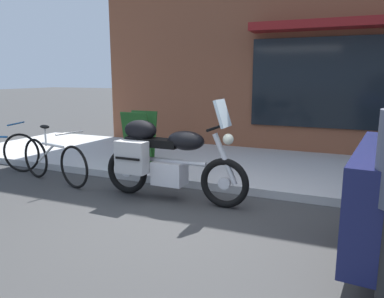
{
  "coord_description": "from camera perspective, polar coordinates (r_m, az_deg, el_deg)",
  "views": [
    {
      "loc": [
        1.75,
        -3.84,
        1.7
      ],
      "look_at": [
        -0.28,
        0.81,
        0.7
      ],
      "focal_mm": 35.04,
      "sensor_mm": 36.0,
      "label": 1
    }
  ],
  "objects": [
    {
      "name": "touring_motorcycle",
      "position": [
        5.13,
        -4.4,
        -1.17
      ],
      "size": [
        2.16,
        0.66,
        1.41
      ],
      "color": "black",
      "rests_on": "ground_plane"
    },
    {
      "name": "sandwich_board_sign",
      "position": [
        7.03,
        -7.98,
        1.91
      ],
      "size": [
        0.55,
        0.41,
        0.93
      ],
      "color": "#1E511E",
      "rests_on": "sidewalk_curb"
    },
    {
      "name": "ground_plane",
      "position": [
        4.55,
        -0.89,
        -10.79
      ],
      "size": [
        80.0,
        80.0,
        0.0
      ],
      "primitive_type": "plane",
      "color": "#353535"
    },
    {
      "name": "parked_bicycle",
      "position": [
        6.39,
        -20.32,
        -1.61
      ],
      "size": [
        1.67,
        0.56,
        0.92
      ],
      "color": "black",
      "rests_on": "ground_plane"
    }
  ]
}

